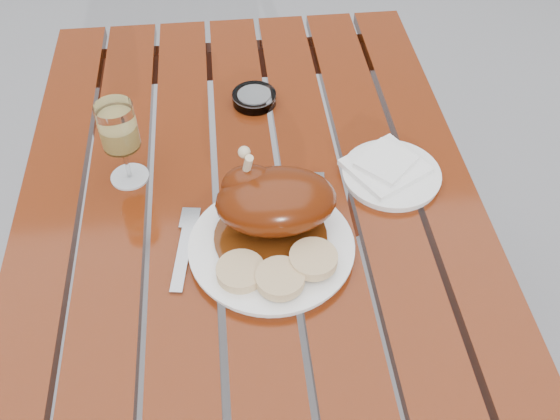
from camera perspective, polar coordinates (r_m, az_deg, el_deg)
The scene contains 11 objects.
ground at distance 1.70m, azimuth -1.84°, elevation -16.88°, with size 60.00×60.00×0.00m, color slate.
table at distance 1.37m, azimuth -2.21°, elevation -10.09°, with size 0.80×1.20×0.75m, color maroon.
dinner_plate at distance 1.00m, azimuth -0.78°, elevation -3.44°, with size 0.27×0.27×0.02m, color white.
roast_duck at distance 0.98m, azimuth -0.75°, elevation 0.87°, with size 0.20×0.18×0.14m.
bread_dumplings at distance 0.95m, azimuth -0.18°, elevation -5.45°, with size 0.19×0.10×0.02m.
wine_glass at distance 1.10m, azimuth -14.26°, elevation 5.88°, with size 0.07×0.07×0.16m, color #D2B85F.
side_plate at distance 1.13m, azimuth 10.14°, elevation 3.19°, with size 0.18×0.18×0.01m, color white.
napkin at distance 1.13m, azimuth 9.61°, elevation 3.96°, with size 0.13×0.12×0.01m, color white.
ashtray at distance 1.28m, azimuth -2.37°, elevation 10.19°, with size 0.09×0.09×0.02m, color #B2B7BC.
fork at distance 1.01m, azimuth -8.80°, elevation -3.80°, with size 0.02×0.16×0.01m, color gray.
knife at distance 1.04m, azimuth 3.56°, elevation -1.41°, with size 0.02×0.19×0.01m, color gray.
Camera 1 is at (-0.03, -0.74, 1.53)m, focal length 40.00 mm.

